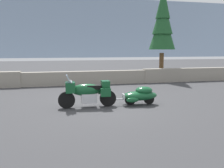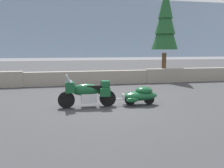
# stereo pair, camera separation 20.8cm
# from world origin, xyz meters

# --- Properties ---
(ground_plane) EXTENTS (80.00, 80.00, 0.00)m
(ground_plane) POSITION_xyz_m (0.00, 0.00, 0.00)
(ground_plane) COLOR #38383A
(stone_guard_wall) EXTENTS (24.00, 0.59, 0.96)m
(stone_guard_wall) POSITION_xyz_m (-0.15, 5.95, 0.47)
(stone_guard_wall) COLOR gray
(stone_guard_wall) RESTS_ON ground
(distant_ridgeline) EXTENTS (240.00, 80.00, 16.00)m
(distant_ridgeline) POSITION_xyz_m (0.00, 95.94, 8.00)
(distant_ridgeline) COLOR #7F93AD
(distant_ridgeline) RESTS_ON ground
(touring_motorcycle) EXTENTS (2.31, 0.77, 1.33)m
(touring_motorcycle) POSITION_xyz_m (-0.73, -0.19, 0.62)
(touring_motorcycle) COLOR black
(touring_motorcycle) RESTS_ON ground
(car_shaped_trailer) EXTENTS (2.21, 0.79, 0.76)m
(car_shaped_trailer) POSITION_xyz_m (1.47, -0.23, 0.41)
(car_shaped_trailer) COLOR black
(car_shaped_trailer) RESTS_ON ground
(pine_tree_tall) EXTENTS (2.00, 2.00, 6.98)m
(pine_tree_tall) POSITION_xyz_m (6.11, 7.70, 4.37)
(pine_tree_tall) COLOR brown
(pine_tree_tall) RESTS_ON ground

